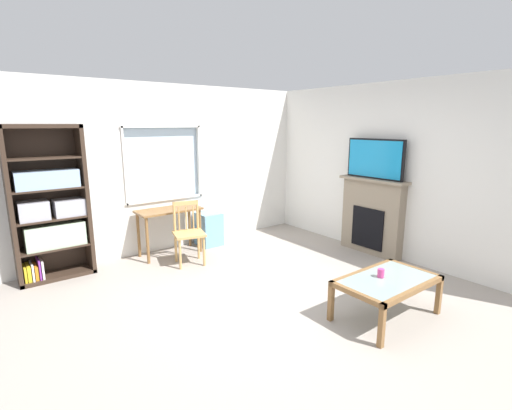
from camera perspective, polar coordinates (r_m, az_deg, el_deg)
ground at (r=4.42m, az=1.80°, el=-14.56°), size 5.84×5.98×0.02m
wall_back_with_window at (r=6.12m, az=-12.94°, el=5.45°), size 4.84×0.15×2.59m
wall_right at (r=5.88m, az=21.09°, el=4.75°), size 0.12×5.18×2.59m
bookshelf at (r=5.45m, az=-29.05°, el=-0.43°), size 0.90×0.38×1.99m
desk_under_window at (r=5.84m, az=-13.17°, el=-1.75°), size 0.96×0.46×0.72m
wooden_chair at (r=5.45m, az=-10.30°, el=-4.14°), size 0.51×0.49×0.90m
plastic_drawer_unit at (r=6.28m, az=-7.25°, el=-3.63°), size 0.35×0.40×0.55m
fireplace at (r=6.04m, az=17.31°, el=-1.61°), size 0.26×1.11×1.18m
tv at (r=5.89m, az=17.76°, el=6.76°), size 0.06×0.95×0.60m
coffee_table at (r=4.16m, az=19.43°, el=-11.30°), size 1.07×0.65×0.43m
sippy_cup at (r=4.13m, az=18.59°, el=-9.85°), size 0.07×0.07×0.09m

